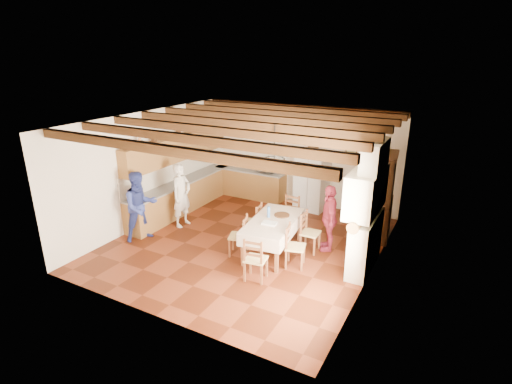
% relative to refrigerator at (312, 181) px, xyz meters
% --- Properties ---
extents(floor, '(6.00, 6.50, 0.02)m').
position_rel_refrigerator_xyz_m(floor, '(-0.55, -2.90, -0.88)').
color(floor, '#461A0A').
rests_on(floor, ground).
extents(ceiling, '(6.00, 6.50, 0.02)m').
position_rel_refrigerator_xyz_m(ceiling, '(-0.55, -2.90, 2.14)').
color(ceiling, silver).
rests_on(ceiling, ground).
extents(wall_back, '(6.00, 0.02, 3.00)m').
position_rel_refrigerator_xyz_m(wall_back, '(-0.55, 0.36, 0.63)').
color(wall_back, white).
rests_on(wall_back, ground).
extents(wall_front, '(6.00, 0.02, 3.00)m').
position_rel_refrigerator_xyz_m(wall_front, '(-0.55, -6.16, 0.63)').
color(wall_front, white).
rests_on(wall_front, ground).
extents(wall_left, '(0.02, 6.50, 3.00)m').
position_rel_refrigerator_xyz_m(wall_left, '(-3.56, -2.90, 0.63)').
color(wall_left, white).
rests_on(wall_left, ground).
extents(wall_right, '(0.02, 6.50, 3.00)m').
position_rel_refrigerator_xyz_m(wall_right, '(2.46, -2.90, 0.63)').
color(wall_right, white).
rests_on(wall_right, ground).
extents(ceiling_beams, '(6.00, 6.30, 0.16)m').
position_rel_refrigerator_xyz_m(ceiling_beams, '(-0.55, -2.90, 2.04)').
color(ceiling_beams, '#36220F').
rests_on(ceiling_beams, ground).
extents(lower_cabinets_left, '(0.60, 4.30, 0.86)m').
position_rel_refrigerator_xyz_m(lower_cabinets_left, '(-3.25, -1.85, -0.44)').
color(lower_cabinets_left, brown).
rests_on(lower_cabinets_left, ground).
extents(lower_cabinets_back, '(2.30, 0.60, 0.86)m').
position_rel_refrigerator_xyz_m(lower_cabinets_back, '(-2.10, 0.05, -0.44)').
color(lower_cabinets_back, brown).
rests_on(lower_cabinets_back, ground).
extents(countertop_left, '(0.62, 4.30, 0.04)m').
position_rel_refrigerator_xyz_m(countertop_left, '(-3.25, -1.85, 0.01)').
color(countertop_left, slate).
rests_on(countertop_left, lower_cabinets_left).
extents(countertop_back, '(2.34, 0.62, 0.04)m').
position_rel_refrigerator_xyz_m(countertop_back, '(-2.10, 0.05, 0.01)').
color(countertop_back, slate).
rests_on(countertop_back, lower_cabinets_back).
extents(backsplash_left, '(0.03, 4.30, 0.60)m').
position_rel_refrigerator_xyz_m(backsplash_left, '(-3.54, -1.85, 0.33)').
color(backsplash_left, silver).
rests_on(backsplash_left, ground).
extents(backsplash_back, '(2.30, 0.03, 0.60)m').
position_rel_refrigerator_xyz_m(backsplash_back, '(-2.10, 0.34, 0.33)').
color(backsplash_back, silver).
rests_on(backsplash_back, ground).
extents(upper_cabinets, '(0.35, 4.20, 0.70)m').
position_rel_refrigerator_xyz_m(upper_cabinets, '(-3.38, -1.85, 0.98)').
color(upper_cabinets, brown).
rests_on(upper_cabinets, ground).
extents(fireplace, '(0.56, 1.60, 2.80)m').
position_rel_refrigerator_xyz_m(fireplace, '(2.17, -2.70, 0.53)').
color(fireplace, beige).
rests_on(fireplace, ground).
extents(wall_picture, '(0.34, 0.03, 0.42)m').
position_rel_refrigerator_xyz_m(wall_picture, '(1.00, 0.33, 0.98)').
color(wall_picture, black).
rests_on(wall_picture, ground).
extents(refrigerator, '(0.93, 0.79, 1.74)m').
position_rel_refrigerator_xyz_m(refrigerator, '(0.00, 0.00, 0.00)').
color(refrigerator, white).
rests_on(refrigerator, floor).
extents(hutch, '(0.63, 1.23, 2.14)m').
position_rel_refrigerator_xyz_m(hutch, '(2.20, -0.95, 0.20)').
color(hutch, '#33190E').
rests_on(hutch, floor).
extents(dining_table, '(1.16, 1.97, 0.82)m').
position_rel_refrigerator_xyz_m(dining_table, '(0.22, -3.01, -0.13)').
color(dining_table, beige).
rests_on(dining_table, floor).
extents(chandelier, '(0.47, 0.47, 0.03)m').
position_rel_refrigerator_xyz_m(chandelier, '(0.22, -3.01, 1.38)').
color(chandelier, black).
rests_on(chandelier, ground).
extents(chair_left_near, '(0.51, 0.53, 0.96)m').
position_rel_refrigerator_xyz_m(chair_left_near, '(-0.43, -3.48, -0.39)').
color(chair_left_near, brown).
rests_on(chair_left_near, floor).
extents(chair_left_far, '(0.46, 0.48, 0.96)m').
position_rel_refrigerator_xyz_m(chair_left_far, '(-0.52, -2.65, -0.39)').
color(chair_left_far, brown).
rests_on(chair_left_far, floor).
extents(chair_right_near, '(0.49, 0.51, 0.96)m').
position_rel_refrigerator_xyz_m(chair_right_near, '(0.93, -3.35, -0.39)').
color(chair_right_near, brown).
rests_on(chair_right_near, floor).
extents(chair_right_far, '(0.41, 0.43, 0.96)m').
position_rel_refrigerator_xyz_m(chair_right_far, '(0.96, -2.54, -0.39)').
color(chair_right_far, brown).
rests_on(chair_right_far, floor).
extents(chair_end_near, '(0.48, 0.46, 0.96)m').
position_rel_refrigerator_xyz_m(chair_end_near, '(0.43, -4.23, -0.39)').
color(chair_end_near, brown).
rests_on(chair_end_near, floor).
extents(chair_end_far, '(0.43, 0.41, 0.96)m').
position_rel_refrigerator_xyz_m(chair_end_far, '(0.10, -1.80, -0.39)').
color(chair_end_far, brown).
rests_on(chair_end_far, floor).
extents(person_man, '(0.44, 0.64, 1.71)m').
position_rel_refrigerator_xyz_m(person_man, '(-2.59, -2.78, -0.01)').
color(person_man, silver).
rests_on(person_man, floor).
extents(person_woman_blue, '(0.95, 1.05, 1.75)m').
position_rel_refrigerator_xyz_m(person_woman_blue, '(-2.94, -3.92, 0.00)').
color(person_woman_blue, navy).
rests_on(person_woman_blue, floor).
extents(person_woman_red, '(0.73, 1.01, 1.59)m').
position_rel_refrigerator_xyz_m(person_woman_red, '(1.28, -2.24, -0.07)').
color(person_woman_red, '#9F283D').
rests_on(person_woman_red, floor).
extents(microwave, '(0.54, 0.40, 0.28)m').
position_rel_refrigerator_xyz_m(microwave, '(-1.52, 0.05, 0.17)').
color(microwave, silver).
rests_on(microwave, countertop_back).
extents(fridge_vase, '(0.33, 0.33, 0.32)m').
position_rel_refrigerator_xyz_m(fridge_vase, '(-0.01, 0.00, 1.03)').
color(fridge_vase, '#33190E').
rests_on(fridge_vase, refrigerator).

